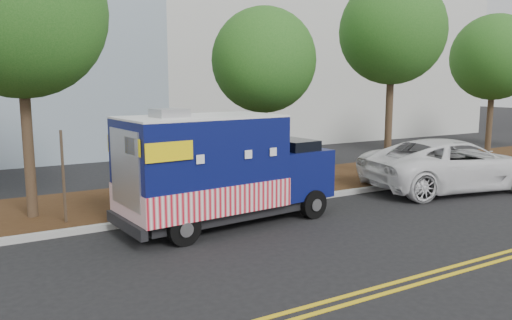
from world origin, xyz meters
TOP-DOWN VIEW (x-y plane):
  - ground at (0.00, 0.00)m, footprint 120.00×120.00m
  - curb at (0.00, 1.40)m, footprint 120.00×0.18m
  - mulch_strip at (0.00, 3.50)m, footprint 120.00×4.00m
  - centerline_near at (0.00, -4.45)m, footprint 120.00×0.10m
  - centerline_far at (0.00, -4.70)m, footprint 120.00×0.10m
  - tree_a at (-5.04, 3.01)m, footprint 4.16×4.16m
  - tree_b at (1.94, 3.24)m, footprint 3.32×3.32m
  - tree_c at (6.91, 2.71)m, footprint 3.75×3.75m
  - tree_d at (14.02, 3.60)m, footprint 3.75×3.75m
  - sign_post at (-4.42, 2.03)m, footprint 0.06×0.06m
  - food_truck at (-1.04, 0.43)m, footprint 5.73×2.60m
  - white_car at (7.41, 0.25)m, footprint 6.50×3.93m

SIDE VIEW (x-z plane):
  - ground at x=0.00m, z-range 0.00..0.00m
  - centerline_near at x=0.00m, z-range 0.00..0.01m
  - centerline_far at x=0.00m, z-range 0.00..0.01m
  - curb at x=0.00m, z-range 0.00..0.15m
  - mulch_strip at x=0.00m, z-range 0.00..0.15m
  - white_car at x=7.41m, z-range 0.00..1.69m
  - sign_post at x=-4.42m, z-range 0.00..2.40m
  - food_truck at x=-1.04m, z-range -0.14..2.79m
  - tree_b at x=1.94m, z-range 1.26..7.13m
  - tree_d at x=14.02m, z-range 1.35..7.84m
  - tree_a at x=-5.04m, z-range 1.55..8.82m
  - tree_c at x=6.91m, z-range 1.70..8.88m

